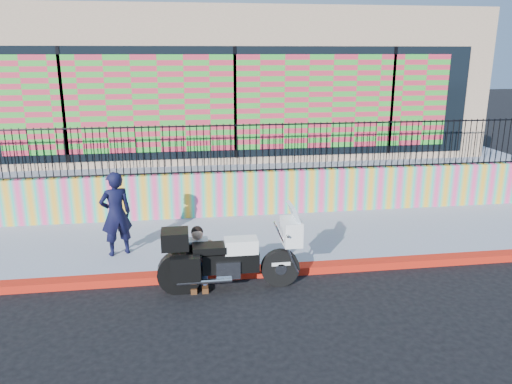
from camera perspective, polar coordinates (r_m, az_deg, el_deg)
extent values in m
plane|color=black|center=(9.66, 0.41, -9.45)|extent=(90.00, 90.00, 0.00)
cube|color=red|center=(9.63, 0.41, -9.05)|extent=(16.00, 0.30, 0.15)
cube|color=gray|center=(11.13, -0.89, -5.53)|extent=(16.00, 3.00, 0.15)
cube|color=#FF4388|center=(12.44, -1.86, -0.19)|extent=(16.00, 0.20, 1.10)
cube|color=gray|center=(17.39, -3.79, 4.13)|extent=(16.00, 10.00, 1.25)
cube|color=tan|center=(16.86, -3.90, 12.77)|extent=(14.00, 8.00, 4.00)
cube|color=black|center=(12.90, -2.40, 10.11)|extent=(12.60, 0.04, 2.80)
cube|color=#CB2D46|center=(12.87, -2.39, 10.09)|extent=(11.48, 0.02, 2.40)
cylinder|color=black|center=(9.12, 2.78, -8.65)|extent=(0.70, 0.15, 0.70)
cylinder|color=black|center=(8.97, -8.71, -9.25)|extent=(0.70, 0.15, 0.70)
cube|color=black|center=(8.93, -2.93, -7.94)|extent=(1.00, 0.30, 0.36)
cube|color=silver|center=(8.97, -3.26, -8.58)|extent=(0.42, 0.36, 0.32)
cube|color=white|center=(8.83, -1.72, -6.12)|extent=(0.58, 0.34, 0.25)
cube|color=black|center=(8.80, -5.37, -6.42)|extent=(0.58, 0.36, 0.13)
cube|color=white|center=(8.90, 4.05, -4.52)|extent=(0.32, 0.55, 0.44)
cube|color=silver|center=(8.79, 4.36, -2.44)|extent=(0.19, 0.49, 0.36)
cube|color=black|center=(8.72, -9.24, -5.35)|extent=(0.47, 0.44, 0.32)
cube|color=black|center=(8.59, -8.06, -8.70)|extent=(0.51, 0.19, 0.42)
cube|color=black|center=(9.17, -8.11, -7.07)|extent=(0.51, 0.19, 0.42)
cube|color=white|center=(9.08, 2.79, -8.04)|extent=(0.34, 0.17, 0.06)
imported|color=black|center=(10.30, -15.72, -2.41)|extent=(0.73, 0.62, 1.72)
cube|color=navy|center=(9.41, -6.62, -8.68)|extent=(0.36, 0.28, 0.18)
cube|color=white|center=(9.23, -6.68, -6.80)|extent=(0.38, 0.27, 0.54)
sphere|color=tan|center=(9.06, -6.74, -4.80)|extent=(0.21, 0.21, 0.21)
cube|color=#472814|center=(9.09, -7.12, -10.94)|extent=(0.11, 0.26, 0.10)
cube|color=#472814|center=(9.09, -5.84, -10.88)|extent=(0.11, 0.26, 0.10)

